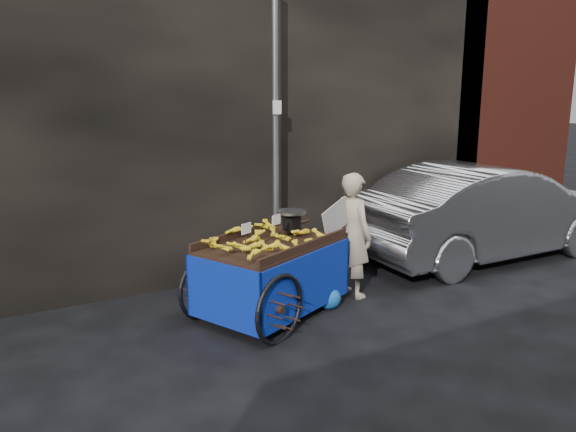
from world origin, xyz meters
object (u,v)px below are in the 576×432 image
vendor (353,235)px  parked_car (487,211)px  plastic_bag (330,299)px  banana_cart (269,252)px

vendor → parked_car: 2.90m
plastic_bag → banana_cart: bearing=164.0°
banana_cart → parked_car: (4.12, 0.44, -0.03)m
plastic_bag → vendor: bearing=27.5°
vendor → plastic_bag: bearing=109.8°
banana_cart → plastic_bag: size_ratio=8.72×
vendor → parked_car: (2.88, 0.38, -0.06)m
plastic_bag → parked_car: size_ratio=0.06×
parked_car → plastic_bag: bearing=101.8°
banana_cart → parked_car: size_ratio=0.56×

